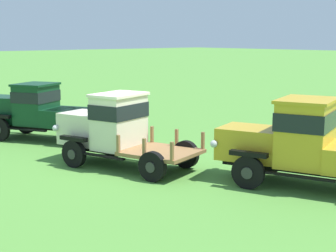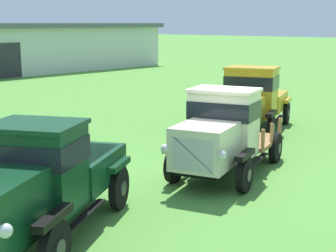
{
  "view_description": "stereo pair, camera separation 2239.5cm",
  "coord_description": "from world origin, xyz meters",
  "views": [
    {
      "loc": [
        12.28,
        -8.84,
        3.82
      ],
      "look_at": [
        0.1,
        1.78,
        1.0
      ],
      "focal_mm": 55.0,
      "sensor_mm": 36.0,
      "label": 1
    },
    {
      "loc": [
        -10.06,
        -7.29,
        3.73
      ],
      "look_at": [
        0.1,
        1.78,
        1.0
      ],
      "focal_mm": 55.0,
      "sensor_mm": 36.0,
      "label": 2
    }
  ],
  "objects": [
    {
      "name": "vintage_truck_midrow_center",
      "position": [
        5.04,
        2.28,
        1.14
      ],
      "size": [
        5.2,
        3.32,
        2.28
      ],
      "color": "black",
      "rests_on": "ground"
    },
    {
      "name": "ground_plane",
      "position": [
        0.0,
        0.0,
        0.0
      ],
      "size": [
        240.0,
        240.0,
        0.0
      ],
      "primitive_type": "plane",
      "color": "#518E38"
    },
    {
      "name": "vintage_truck_second_in_line",
      "position": [
        -0.16,
        -0.16,
        1.12
      ],
      "size": [
        4.77,
        2.87,
        2.18
      ],
      "color": "black",
      "rests_on": "ground"
    },
    {
      "name": "vintage_truck_foreground_near",
      "position": [
        -5.16,
        0.02,
        1.1
      ],
      "size": [
        4.8,
        3.53,
        2.11
      ],
      "color": "black",
      "rests_on": "ground"
    }
  ]
}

